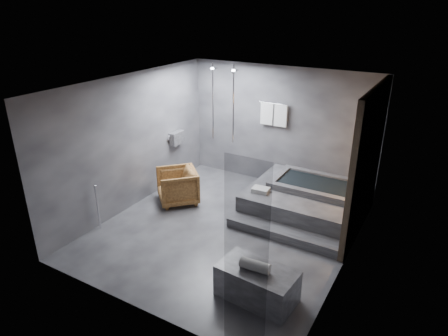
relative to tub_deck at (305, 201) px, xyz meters
The scene contains 7 objects.
room 2.02m from the tub_deck, 118.47° to the right, with size 5.00×5.04×2.82m.
tub_deck is the anchor object (origin of this frame).
tub_step 1.19m from the tub_deck, 90.00° to the right, with size 2.20×0.36×0.18m, color #313133.
concrete_bench 2.91m from the tub_deck, 84.17° to the right, with size 1.14×0.63×0.51m, color #373639.
driftwood_chair 2.74m from the tub_deck, 158.89° to the right, with size 0.81×0.83×0.76m, color #492B12.
rolled_towel 2.97m from the tub_deck, 84.68° to the right, with size 0.16×0.16×0.45m, color silver.
deck_towel 0.99m from the tub_deck, 143.71° to the right, with size 0.34×0.25×0.09m, color silver.
Camera 1 is at (3.31, -5.79, 4.10)m, focal length 32.00 mm.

